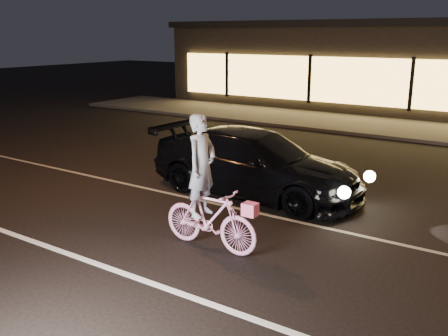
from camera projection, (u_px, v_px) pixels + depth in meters
The scene contains 7 objects.
ground at pixel (195, 244), 8.82m from camera, with size 90.00×90.00×0.00m, color black.
lane_stripe_near at pixel (136, 278), 7.61m from camera, with size 60.00×0.12×0.01m, color silver.
lane_stripe_far at pixel (252, 212), 10.42m from camera, with size 60.00×0.10×0.01m, color gray.
sidewalk at pixel (396, 128), 19.27m from camera, with size 30.00×4.00×0.12m, color #383533.
storefront at pixel (434, 65), 23.52m from camera, with size 25.40×8.42×4.20m.
cyclist at pixel (208, 202), 8.47m from camera, with size 1.86×0.64×2.34m.
sedan at pixel (255, 163), 11.40m from camera, with size 5.18×2.29×1.48m.
Camera 1 is at (4.93, -6.52, 3.61)m, focal length 40.00 mm.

